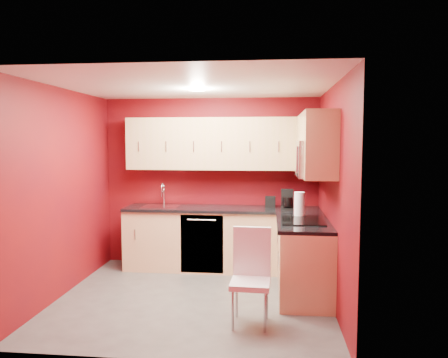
% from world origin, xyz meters
% --- Properties ---
extents(floor, '(3.20, 3.20, 0.00)m').
position_xyz_m(floor, '(0.00, 0.00, 0.00)').
color(floor, '#54524F').
rests_on(floor, ground).
extents(ceiling, '(3.20, 3.20, 0.00)m').
position_xyz_m(ceiling, '(0.00, 0.00, 2.50)').
color(ceiling, white).
rests_on(ceiling, wall_back).
extents(wall_back, '(3.20, 0.00, 3.20)m').
position_xyz_m(wall_back, '(0.00, 1.50, 1.25)').
color(wall_back, maroon).
rests_on(wall_back, floor).
extents(wall_front, '(3.20, 0.00, 3.20)m').
position_xyz_m(wall_front, '(0.00, -1.50, 1.25)').
color(wall_front, maroon).
rests_on(wall_front, floor).
extents(wall_left, '(0.00, 3.00, 3.00)m').
position_xyz_m(wall_left, '(-1.60, 0.00, 1.25)').
color(wall_left, maroon).
rests_on(wall_left, floor).
extents(wall_right, '(0.00, 3.00, 3.00)m').
position_xyz_m(wall_right, '(1.60, 0.00, 1.25)').
color(wall_right, maroon).
rests_on(wall_right, floor).
extents(base_cabinets_back, '(2.80, 0.60, 0.87)m').
position_xyz_m(base_cabinets_back, '(0.20, 1.20, 0.43)').
color(base_cabinets_back, '#E5B483').
rests_on(base_cabinets_back, floor).
extents(base_cabinets_right, '(0.60, 1.30, 0.87)m').
position_xyz_m(base_cabinets_right, '(1.30, 0.25, 0.43)').
color(base_cabinets_right, '#E5B483').
rests_on(base_cabinets_right, floor).
extents(countertop_back, '(2.80, 0.63, 0.04)m').
position_xyz_m(countertop_back, '(0.20, 1.19, 0.89)').
color(countertop_back, black).
rests_on(countertop_back, base_cabinets_back).
extents(countertop_right, '(0.63, 1.27, 0.04)m').
position_xyz_m(countertop_right, '(1.29, 0.23, 0.89)').
color(countertop_right, black).
rests_on(countertop_right, base_cabinets_right).
extents(upper_cabinets_back, '(2.80, 0.35, 0.75)m').
position_xyz_m(upper_cabinets_back, '(0.20, 1.32, 1.83)').
color(upper_cabinets_back, tan).
rests_on(upper_cabinets_back, wall_back).
extents(upper_cabinets_right, '(0.35, 1.55, 0.75)m').
position_xyz_m(upper_cabinets_right, '(1.42, 0.44, 1.89)').
color(upper_cabinets_right, tan).
rests_on(upper_cabinets_right, wall_right).
extents(microwave, '(0.42, 0.76, 0.42)m').
position_xyz_m(microwave, '(1.39, 0.20, 1.66)').
color(microwave, silver).
rests_on(microwave, upper_cabinets_right).
extents(cooktop, '(0.50, 0.55, 0.01)m').
position_xyz_m(cooktop, '(1.28, 0.20, 0.92)').
color(cooktop, black).
rests_on(cooktop, countertop_right).
extents(sink, '(0.52, 0.42, 0.35)m').
position_xyz_m(sink, '(-0.70, 1.20, 0.94)').
color(sink, silver).
rests_on(sink, countertop_back).
extents(dishwasher_front, '(0.60, 0.02, 0.82)m').
position_xyz_m(dishwasher_front, '(-0.05, 0.91, 0.43)').
color(dishwasher_front, black).
rests_on(dishwasher_front, base_cabinets_back).
extents(downlight, '(0.20, 0.20, 0.01)m').
position_xyz_m(downlight, '(0.00, 0.30, 2.48)').
color(downlight, white).
rests_on(downlight, ceiling).
extents(coffee_maker, '(0.18, 0.23, 0.28)m').
position_xyz_m(coffee_maker, '(1.13, 1.09, 1.05)').
color(coffee_maker, black).
rests_on(coffee_maker, countertop_back).
extents(napkin_holder, '(0.15, 0.15, 0.16)m').
position_xyz_m(napkin_holder, '(0.89, 1.27, 0.99)').
color(napkin_holder, black).
rests_on(napkin_holder, countertop_back).
extents(paper_towel, '(0.20, 0.20, 0.31)m').
position_xyz_m(paper_towel, '(1.26, 0.55, 1.07)').
color(paper_towel, white).
rests_on(paper_towel, countertop_right).
extents(dining_chair, '(0.41, 0.43, 0.98)m').
position_xyz_m(dining_chair, '(0.70, -0.68, 0.49)').
color(dining_chair, white).
rests_on(dining_chair, floor).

